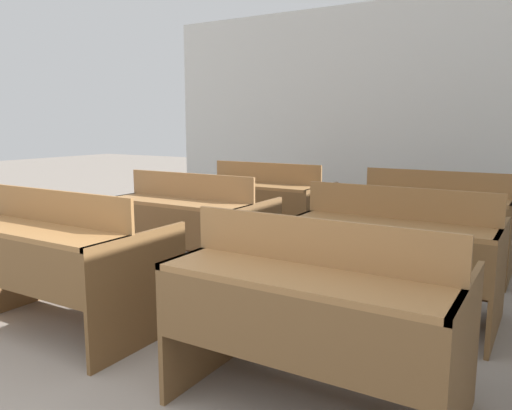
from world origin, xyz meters
name	(u,v)px	position (x,y,z in m)	size (l,w,h in m)	color
wall_back	(378,118)	(0.00, 5.71, 1.39)	(6.05, 0.06, 2.77)	silver
bench_front_left	(63,258)	(-0.71, 1.57, 0.47)	(1.27, 0.81, 0.91)	brown
bench_front_right	(316,312)	(1.06, 1.55, 0.47)	(1.27, 0.81, 0.91)	brown
bench_second_left	(191,224)	(-0.69, 2.85, 0.47)	(1.27, 0.81, 0.91)	brown
bench_second_right	(397,251)	(1.07, 2.84, 0.47)	(1.27, 0.81, 0.91)	brown
bench_third_left	(267,203)	(-0.70, 4.16, 0.47)	(1.27, 0.81, 0.91)	brown
bench_third_right	(435,219)	(1.04, 4.16, 0.47)	(1.27, 0.81, 0.91)	brown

